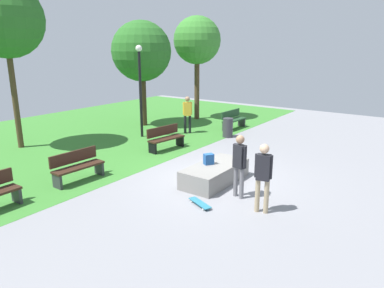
# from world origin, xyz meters

# --- Properties ---
(ground_plane) EXTENTS (28.00, 28.00, 0.00)m
(ground_plane) POSITION_xyz_m (0.00, 0.00, 0.00)
(ground_plane) COLOR gray
(grass_lawn) EXTENTS (26.60, 11.78, 0.01)m
(grass_lawn) POSITION_xyz_m (0.00, 8.11, 0.00)
(grass_lawn) COLOR #387A2D
(grass_lawn) RESTS_ON ground_plane
(concrete_ledge) EXTENTS (2.31, 1.07, 0.54)m
(concrete_ledge) POSITION_xyz_m (-0.23, -0.23, 0.27)
(concrete_ledge) COLOR gray
(concrete_ledge) RESTS_ON ground_plane
(backpack_on_ledge) EXTENTS (0.34, 0.32, 0.32)m
(backpack_on_ledge) POSITION_xyz_m (-0.29, -0.04, 0.70)
(backpack_on_ledge) COLOR #1E4C8C
(backpack_on_ledge) RESTS_ON concrete_ledge
(skater_performing_trick) EXTENTS (0.27, 0.42, 1.74)m
(skater_performing_trick) POSITION_xyz_m (-1.27, -2.24, 1.02)
(skater_performing_trick) COLOR tan
(skater_performing_trick) RESTS_ON ground_plane
(skater_watching) EXTENTS (0.28, 0.42, 1.73)m
(skater_watching) POSITION_xyz_m (-0.79, -1.34, 1.01)
(skater_watching) COLOR slate
(skater_watching) RESTS_ON ground_plane
(skateboard_by_ledge) EXTENTS (0.49, 0.82, 0.08)m
(skateboard_by_ledge) POSITION_xyz_m (-1.84, -0.80, 0.06)
(skateboard_by_ledge) COLOR teal
(skateboard_by_ledge) RESTS_ON ground_plane
(park_bench_center_lawn) EXTENTS (1.65, 0.67, 0.91)m
(park_bench_center_lawn) POSITION_xyz_m (1.62, 3.26, 0.48)
(park_bench_center_lawn) COLOR #331E14
(park_bench_center_lawn) RESTS_ON ground_plane
(park_bench_near_lamppost) EXTENTS (1.62, 0.53, 0.91)m
(park_bench_near_lamppost) POSITION_xyz_m (-2.57, 3.20, 0.48)
(park_bench_near_lamppost) COLOR #331E14
(park_bench_near_lamppost) RESTS_ON ground_plane
(park_bench_far_right) EXTENTS (1.61, 0.52, 0.91)m
(park_bench_far_right) POSITION_xyz_m (6.41, 2.91, 0.48)
(park_bench_far_right) COLOR #1E4223
(park_bench_far_right) RESTS_ON ground_plane
(tree_tall_oak) EXTENTS (2.54, 2.54, 5.54)m
(tree_tall_oak) POSITION_xyz_m (7.46, 5.84, 4.24)
(tree_tall_oak) COLOR #4C3823
(tree_tall_oak) RESTS_ON grass_lawn
(tree_broad_elm) EXTENTS (2.86, 2.86, 6.35)m
(tree_broad_elm) POSITION_xyz_m (-1.58, 8.20, 4.90)
(tree_broad_elm) COLOR #4C3823
(tree_broad_elm) RESTS_ON grass_lawn
(tree_young_birch) EXTENTS (2.95, 2.95, 5.20)m
(tree_young_birch) POSITION_xyz_m (4.44, 7.07, 3.70)
(tree_young_birch) COLOR #42301E
(tree_young_birch) RESTS_ON grass_lawn
(lamp_post) EXTENTS (0.28, 0.28, 4.01)m
(lamp_post) POSITION_xyz_m (2.59, 5.45, 2.45)
(lamp_post) COLOR black
(lamp_post) RESTS_ON ground_plane
(trash_bin) EXTENTS (0.46, 0.46, 0.86)m
(trash_bin) POSITION_xyz_m (4.80, 2.27, 0.43)
(trash_bin) COLOR #333338
(trash_bin) RESTS_ON ground_plane
(pedestrian_with_backpack) EXTENTS (0.45, 0.44, 1.73)m
(pedestrian_with_backpack) POSITION_xyz_m (4.34, 4.18, 1.04)
(pedestrian_with_backpack) COLOR black
(pedestrian_with_backpack) RESTS_ON ground_plane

